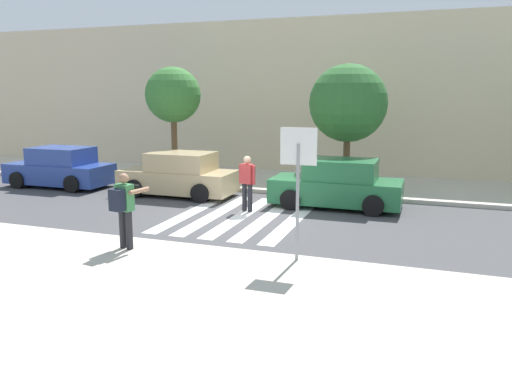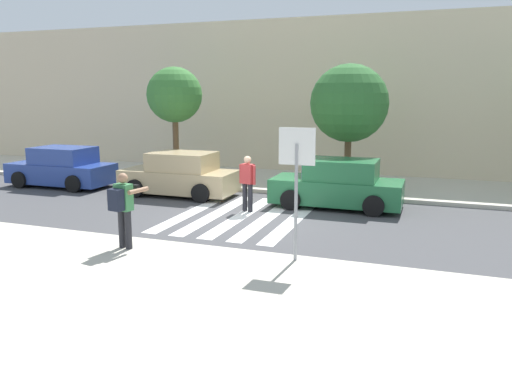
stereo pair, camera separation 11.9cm
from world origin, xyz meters
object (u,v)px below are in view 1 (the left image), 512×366
at_px(stop_sign, 298,165).
at_px(photographer_with_backpack, 124,204).
at_px(pedestrian_crossing, 247,180).
at_px(parked_car_green, 337,185).
at_px(street_tree_west, 173,95).
at_px(parked_car_tan, 179,175).
at_px(parked_car_blue, 60,168).
at_px(street_tree_center, 348,103).

height_order(stop_sign, photographer_with_backpack, stop_sign).
xyz_separation_m(pedestrian_crossing, parked_car_green, (2.51, 1.52, -0.25)).
distance_m(pedestrian_crossing, parked_car_green, 2.94).
xyz_separation_m(photographer_with_backpack, pedestrian_crossing, (1.15, 4.83, -0.19)).
bearing_deg(street_tree_west, parked_car_tan, -58.79).
height_order(stop_sign, pedestrian_crossing, stop_sign).
relative_size(stop_sign, parked_car_green, 0.68).
xyz_separation_m(parked_car_blue, parked_car_green, (10.83, 0.00, 0.00)).
relative_size(stop_sign, street_tree_west, 0.62).
bearing_deg(street_tree_west, photographer_with_backpack, -68.53).
bearing_deg(street_tree_center, photographer_with_backpack, -112.09).
distance_m(photographer_with_backpack, parked_car_tan, 6.67).
height_order(parked_car_green, street_tree_center, street_tree_center).
height_order(stop_sign, parked_car_tan, stop_sign).
xyz_separation_m(pedestrian_crossing, street_tree_west, (-4.57, 3.86, 2.54)).
xyz_separation_m(stop_sign, pedestrian_crossing, (-2.70, 4.30, -1.20)).
distance_m(pedestrian_crossing, street_tree_west, 6.50).
bearing_deg(street_tree_center, parked_car_green, -87.28).
distance_m(stop_sign, parked_car_green, 6.00).
bearing_deg(parked_car_green, photographer_with_backpack, -119.94).
bearing_deg(street_tree_west, parked_car_blue, -148.03).
relative_size(parked_car_blue, street_tree_center, 0.91).
relative_size(stop_sign, parked_car_blue, 0.68).
distance_m(parked_car_blue, parked_car_tan, 5.18).
bearing_deg(pedestrian_crossing, parked_car_green, 31.19).
relative_size(parked_car_tan, street_tree_center, 0.91).
distance_m(photographer_with_backpack, parked_car_green, 7.33).
distance_m(parked_car_green, street_tree_west, 7.96).
bearing_deg(stop_sign, photographer_with_backpack, -172.17).
distance_m(street_tree_west, street_tree_center, 6.96).
relative_size(parked_car_blue, parked_car_green, 1.00).
bearing_deg(stop_sign, street_tree_west, 131.68).
xyz_separation_m(photographer_with_backpack, parked_car_green, (3.65, 6.34, -0.44)).
bearing_deg(parked_car_blue, photographer_with_backpack, -41.47).
distance_m(photographer_with_backpack, street_tree_west, 9.63).
xyz_separation_m(parked_car_green, street_tree_center, (-0.11, 2.38, 2.52)).
bearing_deg(street_tree_west, pedestrian_crossing, -40.23).
bearing_deg(photographer_with_backpack, parked_car_tan, 107.47).
relative_size(stop_sign, street_tree_center, 0.62).
bearing_deg(parked_car_green, street_tree_west, 161.64).
distance_m(parked_car_tan, street_tree_west, 3.91).
bearing_deg(photographer_with_backpack, parked_car_blue, 138.53).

